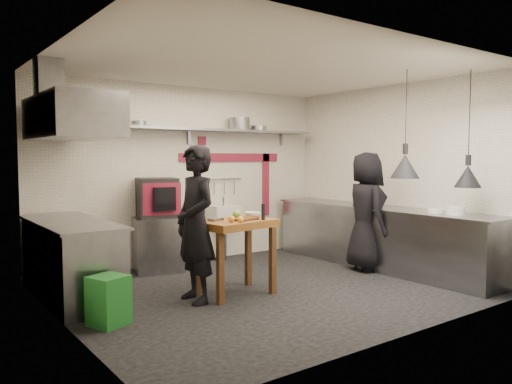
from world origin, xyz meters
TOP-DOWN VIEW (x-y plane):
  - floor at (0.00, 0.00)m, footprint 5.00×5.00m
  - ceiling at (0.00, 0.00)m, footprint 5.00×5.00m
  - wall_back at (0.00, 2.10)m, footprint 5.00×0.04m
  - wall_front at (0.00, -2.10)m, footprint 5.00×0.04m
  - wall_left at (-2.50, 0.00)m, footprint 0.04×4.20m
  - wall_right at (2.50, 0.00)m, footprint 0.04×4.20m
  - red_band_horiz at (0.95, 2.08)m, footprint 1.70×0.02m
  - red_band_vert at (1.55, 2.08)m, footprint 0.14×0.02m
  - red_tile_a at (0.25, 2.08)m, footprint 0.14×0.02m
  - red_tile_b at (-0.10, 2.08)m, footprint 0.14×0.02m
  - back_shelf at (0.00, 1.92)m, footprint 4.60×0.34m
  - shelf_bracket_left at (-1.90, 2.07)m, footprint 0.04×0.06m
  - shelf_bracket_mid at (0.00, 2.07)m, footprint 0.04×0.06m
  - shelf_bracket_right at (1.90, 2.07)m, footprint 0.04×0.06m
  - pan_far_left at (-1.53, 1.92)m, footprint 0.37×0.37m
  - pan_mid_left at (-0.90, 1.92)m, footprint 0.25×0.25m
  - stock_pot at (0.88, 1.92)m, footprint 0.42×0.42m
  - pan_right at (1.27, 1.92)m, footprint 0.34×0.34m
  - oven_stand at (-0.69, 1.77)m, footprint 0.81×0.76m
  - combi_oven at (-0.70, 1.77)m, footprint 0.66×0.63m
  - oven_door at (-0.73, 1.52)m, footprint 0.54×0.16m
  - oven_glass at (-0.73, 1.47)m, footprint 0.32×0.09m
  - hand_sink at (0.55, 1.92)m, footprint 0.46×0.34m
  - sink_tap at (0.55, 1.92)m, footprint 0.03×0.03m
  - sink_drain at (0.55, 1.88)m, footprint 0.06×0.06m
  - utensil_rail at (0.55, 2.06)m, footprint 0.90×0.02m
  - counter_right at (2.15, 0.00)m, footprint 0.70×3.80m
  - counter_right_top at (2.15, 0.00)m, footprint 0.76×3.90m
  - plate_stack at (2.12, -1.29)m, footprint 0.27×0.27m
  - small_bowl_right at (2.10, -1.00)m, footprint 0.26×0.26m
  - counter_left at (-2.15, 1.05)m, footprint 0.70×1.90m
  - counter_left_top at (-2.15, 1.05)m, footprint 0.76×2.00m
  - extractor_hood at (-2.10, 1.05)m, footprint 0.78×1.60m
  - hood_duct at (-2.35, 1.05)m, footprint 0.28×0.28m
  - green_bin at (-2.13, -0.14)m, footprint 0.43×0.43m
  - prep_table at (-0.47, 0.05)m, footprint 1.00×0.76m
  - cutting_board at (-0.39, -0.02)m, footprint 0.37×0.30m
  - pepper_mill at (-0.20, -0.16)m, footprint 0.06×0.06m
  - lemon_a at (-0.63, -0.11)m, footprint 0.09×0.09m
  - lemon_b at (-0.56, -0.20)m, footprint 0.08×0.08m
  - veg_ball at (-0.36, 0.19)m, footprint 0.13×0.13m
  - steel_tray at (-0.71, 0.11)m, footprint 0.20×0.16m
  - bowl at (-0.13, 0.15)m, footprint 0.26×0.26m
  - heat_lamp_near at (1.48, -0.95)m, footprint 0.47×0.47m
  - heat_lamp_far at (2.15, -1.42)m, footprint 0.45×0.45m
  - chef_left at (-1.02, 0.06)m, footprint 0.46×0.68m
  - chef_right at (1.85, 0.01)m, footprint 0.84×1.01m

SIDE VIEW (x-z plane):
  - floor at x=0.00m, z-range 0.00..0.00m
  - green_bin at x=-2.13m, z-range 0.00..0.50m
  - sink_drain at x=0.55m, z-range 0.01..0.67m
  - oven_stand at x=-0.69m, z-range 0.00..0.80m
  - counter_right at x=2.15m, z-range 0.00..0.90m
  - counter_left at x=-2.15m, z-range 0.00..0.90m
  - prep_table at x=-0.47m, z-range 0.00..0.92m
  - hand_sink at x=0.55m, z-range 0.67..0.89m
  - chef_right at x=1.85m, z-range 0.00..1.76m
  - chef_left at x=-1.02m, z-range 0.00..1.83m
  - counter_right_top at x=2.15m, z-range 0.90..0.93m
  - counter_left_top at x=-2.15m, z-range 0.90..0.93m
  - cutting_board at x=-0.39m, z-range 0.92..0.94m
  - steel_tray at x=-0.71m, z-range 0.92..0.95m
  - bowl at x=-0.13m, z-range 0.92..0.98m
  - small_bowl_right at x=2.10m, z-range 0.93..0.98m
  - lemon_b at x=-0.56m, z-range 0.92..0.99m
  - sink_tap at x=0.55m, z-range 0.89..1.03m
  - lemon_a at x=-0.63m, z-range 0.92..1.00m
  - veg_ball at x=-0.36m, z-range 0.92..1.02m
  - plate_stack at x=2.12m, z-range 0.93..1.04m
  - pepper_mill at x=-0.20m, z-range 0.92..1.12m
  - combi_oven at x=-0.70m, z-range 0.80..1.38m
  - oven_door at x=-0.73m, z-range 0.86..1.32m
  - oven_glass at x=-0.73m, z-range 0.92..1.26m
  - red_band_vert at x=1.55m, z-range 0.65..1.75m
  - utensil_rail at x=0.55m, z-range 1.31..1.33m
  - wall_back at x=0.00m, z-range 0.00..2.80m
  - wall_front at x=0.00m, z-range 0.00..2.80m
  - wall_left at x=-2.50m, z-range 0.00..2.80m
  - wall_right at x=2.50m, z-range 0.00..2.80m
  - red_band_horiz at x=0.95m, z-range 1.61..1.75m
  - red_tile_b at x=-0.10m, z-range 1.61..1.75m
  - red_tile_a at x=0.25m, z-range 1.88..2.02m
  - shelf_bracket_left at x=-1.90m, z-range 1.90..2.14m
  - shelf_bracket_mid at x=0.00m, z-range 1.90..2.14m
  - shelf_bracket_right at x=1.90m, z-range 1.90..2.14m
  - heat_lamp_far at x=2.15m, z-range 1.29..2.80m
  - heat_lamp_near at x=1.48m, z-range 1.41..2.80m
  - back_shelf at x=0.00m, z-range 2.10..2.14m
  - extractor_hood at x=-2.10m, z-range 1.90..2.40m
  - pan_mid_left at x=-0.90m, z-range 2.14..2.21m
  - pan_right at x=1.27m, z-range 2.14..2.22m
  - pan_far_left at x=-1.53m, z-range 2.14..2.23m
  - stock_pot at x=0.88m, z-range 2.14..2.34m
  - hood_duct at x=-2.35m, z-range 2.30..2.80m
  - ceiling at x=0.00m, z-range 2.80..2.80m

